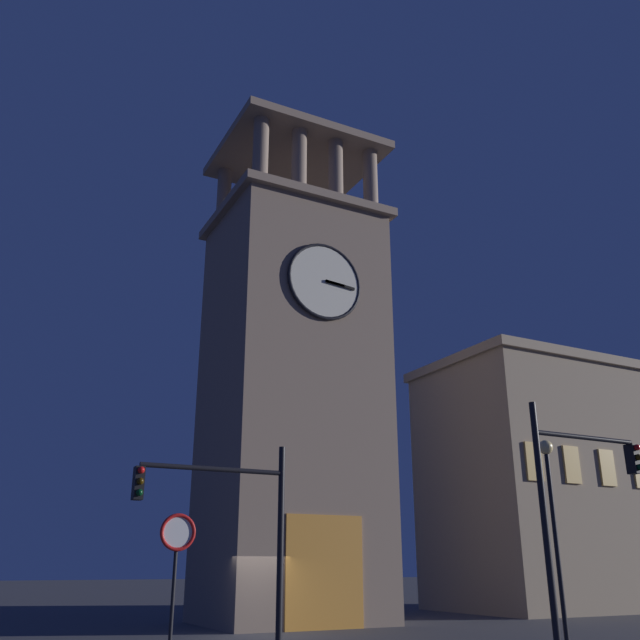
# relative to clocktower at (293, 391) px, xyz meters

# --- Properties ---
(ground_plane) EXTENTS (200.00, 200.00, 0.00)m
(ground_plane) POSITION_rel_clocktower_xyz_m (2.69, 3.77, -9.48)
(ground_plane) COLOR #424247
(clocktower) EXTENTS (7.50, 6.64, 24.16)m
(clocktower) POSITION_rel_clocktower_xyz_m (0.00, 0.00, 0.00)
(clocktower) COLOR gray
(clocktower) RESTS_ON ground_plane
(adjacent_wing_building) EXTENTS (14.99, 8.58, 12.88)m
(adjacent_wing_building) POSITION_rel_clocktower_xyz_m (-17.49, -1.65, -3.02)
(adjacent_wing_building) COLOR gray
(adjacent_wing_building) RESTS_ON ground_plane
(traffic_signal_near) EXTENTS (3.47, 0.41, 5.92)m
(traffic_signal_near) POSITION_rel_clocktower_xyz_m (-0.66, 14.72, -5.68)
(traffic_signal_near) COLOR black
(traffic_signal_near) RESTS_ON ground_plane
(traffic_signal_mid) EXTENTS (3.77, 0.41, 5.05)m
(traffic_signal_mid) POSITION_rel_clocktower_xyz_m (6.56, 10.78, -6.19)
(traffic_signal_mid) COLOR black
(traffic_signal_mid) RESTS_ON ground_plane
(street_lamp) EXTENTS (0.44, 0.44, 5.86)m
(street_lamp) POSITION_rel_clocktower_xyz_m (-3.48, 11.15, -5.47)
(street_lamp) COLOR black
(street_lamp) RESTS_ON ground_plane
(no_horn_sign) EXTENTS (0.78, 0.14, 3.25)m
(no_horn_sign) POSITION_rel_clocktower_xyz_m (8.19, 11.94, -6.92)
(no_horn_sign) COLOR black
(no_horn_sign) RESTS_ON ground_plane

